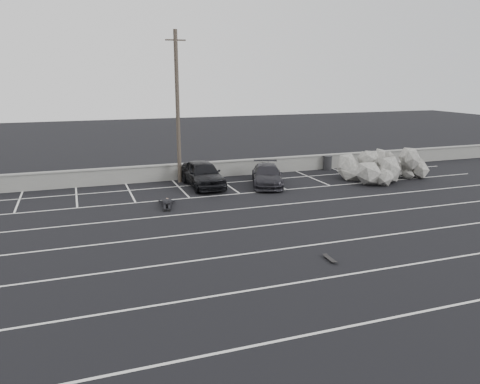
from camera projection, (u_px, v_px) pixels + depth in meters
name	position (u px, v px, depth m)	size (l,w,h in m)	color
ground	(292.00, 248.00, 18.69)	(120.00, 120.00, 0.00)	black
seawall	(201.00, 170.00, 31.35)	(50.00, 0.45, 1.06)	gray
stall_lines	(251.00, 217.00, 22.69)	(36.00, 20.05, 0.01)	silver
car_left	(203.00, 174.00, 28.83)	(1.90, 4.73, 1.61)	black
car_right	(267.00, 175.00, 29.17)	(1.81, 4.46, 1.29)	black
utility_pole	(178.00, 108.00, 29.07)	(1.25, 0.25, 9.39)	#4C4238
trash_bin	(328.00, 163.00, 34.06)	(0.73, 0.73, 1.03)	#27272A
riprap_pile	(379.00, 171.00, 30.79)	(6.42, 4.39, 1.58)	#9C9992
person	(167.00, 201.00, 24.80)	(1.44, 2.61, 0.49)	black
skateboard	(330.00, 259.00, 17.39)	(0.22, 0.72, 0.09)	black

